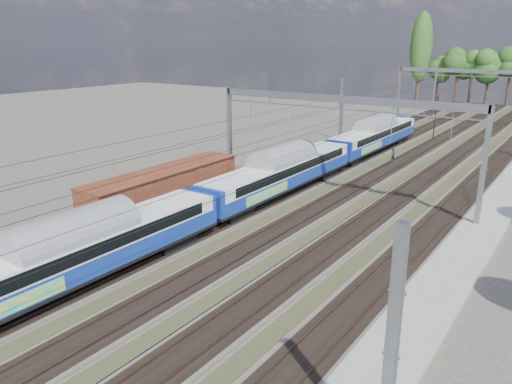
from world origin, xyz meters
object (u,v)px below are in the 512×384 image
Objects in this scene: freight_boxcar at (165,190)px; worker at (393,155)px; signal_near at (436,112)px; emu_train at (280,168)px.

freight_boxcar reaches higher than worker.
signal_near is (8.28, 43.45, 1.75)m from freight_boxcar.
freight_boxcar is 2.26× the size of signal_near.
emu_train is 34.11m from signal_near.
worker is 15.26m from signal_near.
worker is at bearing 74.35° from freight_boxcar.
emu_train reaches higher than freight_boxcar.
signal_near is (0.29, 14.91, 3.23)m from worker.
worker is (8.00, 28.54, -1.47)m from freight_boxcar.
emu_train is at bearing 172.49° from worker.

